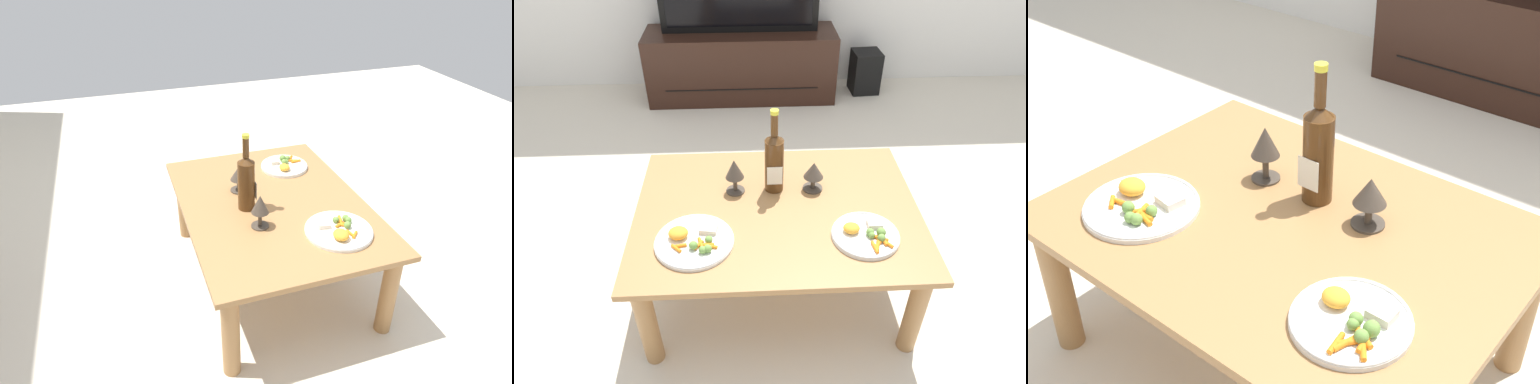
# 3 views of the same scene
# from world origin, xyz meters

# --- Properties ---
(ground_plane) EXTENTS (6.40, 6.40, 0.00)m
(ground_plane) POSITION_xyz_m (0.00, 0.00, 0.00)
(ground_plane) COLOR beige
(dining_table) EXTENTS (1.09, 0.81, 0.43)m
(dining_table) POSITION_xyz_m (0.00, 0.00, 0.36)
(dining_table) COLOR #9E7042
(dining_table) RESTS_ON ground_plane
(wine_bottle) EXTENTS (0.08, 0.08, 0.35)m
(wine_bottle) POSITION_xyz_m (-0.01, 0.13, 0.57)
(wine_bottle) COLOR #4C2D14
(wine_bottle) RESTS_ON dining_table
(goblet_left) EXTENTS (0.07, 0.07, 0.15)m
(goblet_left) POSITION_xyz_m (-0.16, 0.12, 0.53)
(goblet_left) COLOR #473D33
(goblet_left) RESTS_ON dining_table
(goblet_right) EXTENTS (0.08, 0.08, 0.13)m
(goblet_right) POSITION_xyz_m (0.15, 0.12, 0.52)
(goblet_right) COLOR #473D33
(goblet_right) RESTS_ON dining_table
(dinner_plate_left) EXTENTS (0.28, 0.28, 0.05)m
(dinner_plate_left) POSITION_xyz_m (-0.31, -0.18, 0.44)
(dinner_plate_left) COLOR white
(dinner_plate_left) RESTS_ON dining_table
(dinner_plate_right) EXTENTS (0.24, 0.24, 0.05)m
(dinner_plate_right) POSITION_xyz_m (0.31, -0.18, 0.44)
(dinner_plate_right) COLOR white
(dinner_plate_right) RESTS_ON dining_table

